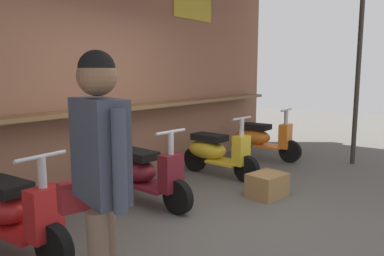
# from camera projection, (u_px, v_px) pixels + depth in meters

# --- Properties ---
(ground_plane) EXTENTS (25.25, 25.25, 0.00)m
(ground_plane) POSITION_uv_depth(u_px,v_px,m) (214.00, 224.00, 4.04)
(ground_plane) COLOR #56544F
(market_stall_facade) EXTENTS (9.02, 2.68, 3.96)m
(market_stall_facade) POSITION_uv_depth(u_px,v_px,m) (96.00, 26.00, 4.83)
(market_stall_facade) COLOR #8C5B44
(market_stall_facade) RESTS_ON ground_plane
(scooter_red) EXTENTS (0.49, 1.40, 0.97)m
(scooter_red) POSITION_uv_depth(u_px,v_px,m) (12.00, 211.00, 3.36)
(scooter_red) COLOR red
(scooter_red) RESTS_ON ground_plane
(scooter_maroon) EXTENTS (0.48, 1.40, 0.97)m
(scooter_maroon) POSITION_uv_depth(u_px,v_px,m) (143.00, 173.00, 4.66)
(scooter_maroon) COLOR maroon
(scooter_maroon) RESTS_ON ground_plane
(scooter_yellow) EXTENTS (0.47, 1.40, 0.97)m
(scooter_yellow) POSITION_uv_depth(u_px,v_px,m) (215.00, 151.00, 5.91)
(scooter_yellow) COLOR gold
(scooter_yellow) RESTS_ON ground_plane
(scooter_orange) EXTENTS (0.46, 1.40, 0.97)m
(scooter_orange) POSITION_uv_depth(u_px,v_px,m) (261.00, 138.00, 7.12)
(scooter_orange) COLOR orange
(scooter_orange) RESTS_ON ground_plane
(shopper_with_handbag) EXTENTS (0.40, 0.69, 1.75)m
(shopper_with_handbag) POSITION_uv_depth(u_px,v_px,m) (99.00, 165.00, 2.23)
(shopper_with_handbag) COLOR brown
(shopper_with_handbag) RESTS_ON ground_plane
(merchandise_crate) EXTENTS (0.54, 0.46, 0.31)m
(merchandise_crate) POSITION_uv_depth(u_px,v_px,m) (267.00, 185.00, 4.93)
(merchandise_crate) COLOR olive
(merchandise_crate) RESTS_ON ground_plane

